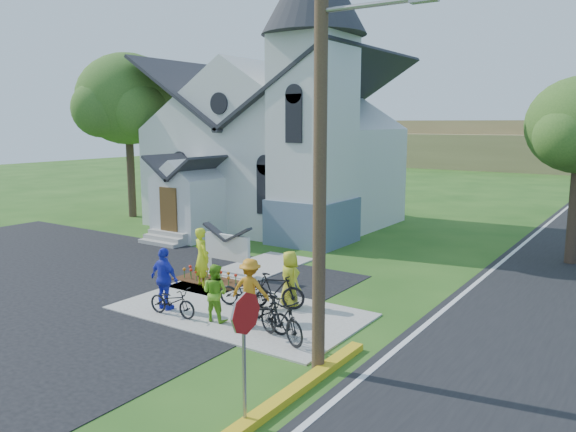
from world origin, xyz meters
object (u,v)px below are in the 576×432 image
Objects in this scene: utility_pole at (323,119)px; cyclist_0 at (202,257)px; bike_0 at (172,301)px; cyclist_1 at (215,292)px; stop_sign at (245,331)px; bike_3 at (281,319)px; bike_4 at (262,314)px; church_sign at (227,248)px; cyclist_2 at (165,279)px; bike_1 at (275,291)px; cyclist_3 at (250,289)px; bike_2 at (247,292)px; cyclist_4 at (290,279)px.

cyclist_0 is (-6.40, 3.22, -4.38)m from utility_pole.
bike_0 is 1.01× the size of cyclist_1.
stop_sign is 8.80m from cyclist_0.
bike_3 is 0.84m from bike_4.
church_sign is 0.22× the size of utility_pole.
utility_pole is 5.46× the size of bike_3.
utility_pole reaches higher than cyclist_2.
bike_1 is at bearing 120.60° from stop_sign.
cyclist_3 is (1.90, 1.06, 0.42)m from bike_0.
church_sign is 1.40× the size of bike_0.
cyclist_0 is at bearing -45.42° from cyclist_1.
stop_sign is at bearing 113.78° from cyclist_3.
bike_2 reaches higher than bike_4.
utility_pole reaches higher than cyclist_3.
bike_3 is at bearing -164.17° from bike_1.
cyclist_0 is 1.24× the size of cyclist_1.
bike_2 is (-0.76, -0.34, -0.07)m from bike_1.
cyclist_4 reaches higher than bike_1.
cyclist_0 is 1.13× the size of bike_4.
cyclist_3 is at bearing 126.93° from stop_sign.
cyclist_2 is at bearing 60.11° from bike_0.
stop_sign is at bearing -126.28° from bike_0.
stop_sign is 1.43× the size of bike_1.
utility_pole is 6.06× the size of cyclist_4.
church_sign is at bearing -73.94° from cyclist_2.
cyclist_3 is 0.91× the size of bike_3.
cyclist_1 is 0.95m from cyclist_3.
bike_4 is (-2.40, 1.10, -4.90)m from utility_pole.
cyclist_1 reaches higher than bike_0.
cyclist_2 is 2.37m from bike_2.
cyclist_4 is (-2.94, 5.79, -0.91)m from stop_sign.
utility_pole is 5.84× the size of bike_4.
cyclist_2 reaches higher than bike_4.
cyclist_2 reaches higher than bike_3.
bike_1 is at bearing -167.42° from cyclist_0.
cyclist_2 is at bearing -0.75° from cyclist_1.
stop_sign reaches higher than bike_1.
cyclist_0 is (0.17, -1.48, -0.01)m from church_sign.
utility_pole reaches higher than bike_4.
cyclist_0 reaches higher than cyclist_3.
utility_pole is at bearing -153.78° from bike_1.
church_sign is at bearing 46.88° from bike_4.
church_sign is at bearing 131.88° from stop_sign.
cyclist_3 reaches higher than cyclist_1.
cyclist_1 reaches higher than bike_4.
cyclist_1 is at bearing -54.14° from church_sign.
cyclist_2 reaches higher than cyclist_3.
cyclist_2 is at bearing 102.07° from bike_1.
bike_4 is at bearing -83.50° from bike_0.
church_sign is at bearing -0.42° from cyclist_4.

